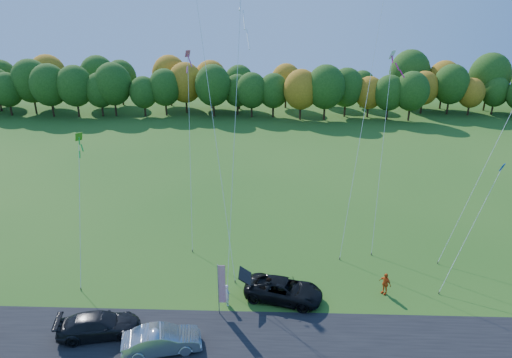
{
  "coord_description": "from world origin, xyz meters",
  "views": [
    {
      "loc": [
        1.13,
        -26.62,
        19.94
      ],
      "look_at": [
        0.0,
        6.0,
        7.0
      ],
      "focal_mm": 32.0,
      "sensor_mm": 36.0,
      "label": 1
    }
  ],
  "objects_px": {
    "black_suv": "(284,290)",
    "silver_sedan": "(162,340)",
    "feather_flag": "(221,284)",
    "person_east": "(385,283)"
  },
  "relations": [
    {
      "from": "person_east",
      "to": "feather_flag",
      "type": "xyz_separation_m",
      "value": [
        -11.53,
        -2.63,
        1.51
      ]
    },
    {
      "from": "feather_flag",
      "to": "black_suv",
      "type": "bearing_deg",
      "value": 21.87
    },
    {
      "from": "black_suv",
      "to": "feather_flag",
      "type": "distance_m",
      "value": 4.82
    },
    {
      "from": "black_suv",
      "to": "person_east",
      "type": "bearing_deg",
      "value": -68.4
    },
    {
      "from": "feather_flag",
      "to": "silver_sedan",
      "type": "bearing_deg",
      "value": -131.56
    },
    {
      "from": "black_suv",
      "to": "silver_sedan",
      "type": "height_order",
      "value": "silver_sedan"
    },
    {
      "from": "person_east",
      "to": "feather_flag",
      "type": "bearing_deg",
      "value": -117.71
    },
    {
      "from": "black_suv",
      "to": "silver_sedan",
      "type": "xyz_separation_m",
      "value": [
        -7.47,
        -5.36,
        0.01
      ]
    },
    {
      "from": "silver_sedan",
      "to": "person_east",
      "type": "relative_size",
      "value": 2.8
    },
    {
      "from": "black_suv",
      "to": "silver_sedan",
      "type": "relative_size",
      "value": 1.16
    }
  ]
}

